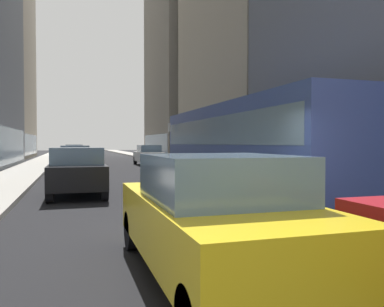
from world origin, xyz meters
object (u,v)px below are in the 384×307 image
Objects in this scene: car_white_van at (149,155)px; transit_bus at (245,143)px; car_grey_wagon at (75,158)px; car_yellow_taxi at (215,217)px; car_silver_sedan at (74,152)px; dalmatian_dog at (238,197)px; car_black_suv at (77,171)px.

transit_bus is at bearing -90.00° from car_white_van.
car_grey_wagon is 1.00× the size of car_yellow_taxi.
dalmatian_dog is (3.55, -34.51, -0.31)m from car_silver_sedan.
car_grey_wagon and car_silver_sedan have the same top height.
car_white_van is at bearing 90.00° from transit_bus.
car_black_suv is 29.15m from car_silver_sedan.
car_grey_wagon is 20.76m from car_yellow_taxi.
car_black_suv is 6.43m from dalmatian_dog.
car_white_van and car_grey_wagon have the same top height.
car_white_van is at bearing -65.86° from car_silver_sedan.
dalmatian_dog is at bearing 61.90° from car_yellow_taxi.
car_white_van is at bearing 84.67° from dalmatian_dog.
car_silver_sedan is 34.69m from dalmatian_dog.
car_silver_sedan is (-5.60, 12.50, 0.00)m from car_white_van.
transit_bus reaches higher than car_yellow_taxi.
transit_bus is 31.00m from car_silver_sedan.
dalmatian_dog is (-2.05, -4.03, -1.26)m from transit_bus.
car_silver_sedan is at bearing 95.87° from dalmatian_dog.
transit_bus is 5.83m from car_black_suv.
car_black_suv is at bearing -90.00° from car_grey_wagon.
car_white_van is 4.94× the size of dalmatian_dog.
car_white_van is 22.11m from dalmatian_dog.
car_grey_wagon and car_yellow_taxi have the same top height.
car_white_van reaches higher than dalmatian_dog.
car_black_suv is at bearing 100.08° from car_yellow_taxi.
car_silver_sedan is (-1.60, 38.15, 0.00)m from car_yellow_taxi.
car_black_suv reaches higher than dalmatian_dog.
transit_bus is 2.67× the size of car_yellow_taxi.
transit_bus is 2.89× the size of car_black_suv.
transit_bus reaches higher than car_white_van.
transit_bus is 18.00m from car_white_van.
car_yellow_taxi is at bearing -118.10° from dalmatian_dog.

